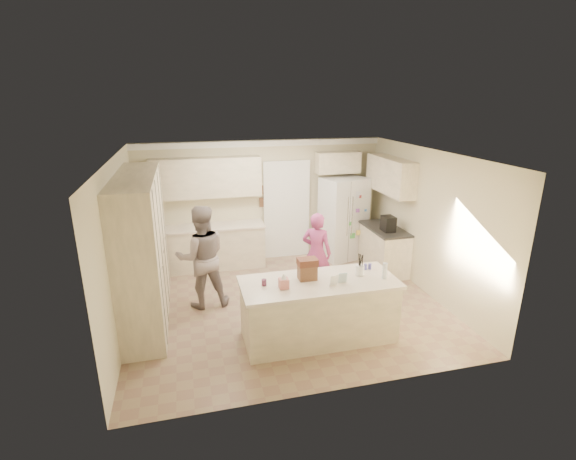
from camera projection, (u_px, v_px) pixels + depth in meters
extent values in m
cube|color=#8B7559|center=(287.00, 305.00, 7.27)|extent=(5.20, 4.60, 0.02)
cube|color=white|center=(287.00, 154.00, 6.46)|extent=(5.20, 4.60, 0.02)
cube|color=beige|center=(261.00, 201.00, 9.00)|extent=(5.20, 0.02, 2.60)
cube|color=beige|center=(336.00, 296.00, 4.74)|extent=(5.20, 0.02, 2.60)
cube|color=beige|center=(119.00, 247.00, 6.26)|extent=(0.02, 4.60, 2.60)
cube|color=beige|center=(428.00, 223.00, 7.47)|extent=(0.02, 4.60, 2.60)
cube|color=white|center=(261.00, 144.00, 8.57)|extent=(5.20, 0.08, 0.12)
cube|color=#F4E3C0|center=(143.00, 249.00, 6.56)|extent=(0.60, 2.60, 2.35)
cube|color=#F4E3C0|center=(211.00, 248.00, 8.71)|extent=(2.20, 0.60, 0.88)
cube|color=beige|center=(210.00, 227.00, 8.56)|extent=(2.24, 0.63, 0.04)
cube|color=#F4E3C0|center=(206.00, 178.00, 8.38)|extent=(2.20, 0.35, 0.80)
cube|color=black|center=(286.00, 211.00, 9.18)|extent=(0.90, 0.06, 2.10)
cube|color=white|center=(287.00, 211.00, 9.14)|extent=(1.02, 0.03, 2.22)
cube|color=brown|center=(262.00, 190.00, 8.89)|extent=(0.15, 0.02, 0.20)
cube|color=brown|center=(263.00, 202.00, 8.97)|extent=(0.15, 0.02, 0.20)
cube|color=white|center=(343.00, 218.00, 9.15)|extent=(1.05, 0.91, 1.80)
cube|color=gray|center=(349.00, 223.00, 8.82)|extent=(0.02, 0.02, 1.78)
cube|color=black|center=(340.00, 212.00, 8.69)|extent=(0.22, 0.03, 0.35)
cylinder|color=silver|center=(348.00, 216.00, 8.75)|extent=(0.02, 0.02, 0.85)
cylinder|color=silver|center=(352.00, 216.00, 8.78)|extent=(0.02, 0.02, 0.85)
cube|color=#F4E3C0|center=(338.00, 162.00, 8.96)|extent=(0.95, 0.35, 0.45)
cube|color=#F4E3C0|center=(384.00, 250.00, 8.59)|extent=(0.60, 1.20, 0.88)
cube|color=#2D2B28|center=(385.00, 229.00, 8.45)|extent=(0.63, 1.24, 0.04)
cube|color=#F4E3C0|center=(390.00, 175.00, 8.34)|extent=(0.35, 1.50, 0.70)
cube|color=black|center=(388.00, 224.00, 8.20)|extent=(0.22, 0.28, 0.30)
cube|color=#F4E3C0|center=(318.00, 311.00, 6.17)|extent=(2.20, 0.90, 0.88)
cube|color=beige|center=(319.00, 282.00, 6.02)|extent=(2.28, 0.96, 0.05)
cylinder|color=white|center=(360.00, 270.00, 6.19)|extent=(0.13, 0.13, 0.15)
cube|color=#C9716B|center=(284.00, 283.00, 5.78)|extent=(0.13, 0.13, 0.14)
cone|color=white|center=(284.00, 276.00, 5.74)|extent=(0.08, 0.08, 0.08)
cube|color=brown|center=(307.00, 272.00, 6.04)|extent=(0.26, 0.18, 0.22)
cube|color=#592D1E|center=(307.00, 262.00, 5.99)|extent=(0.28, 0.20, 0.10)
cylinder|color=#59263F|center=(264.00, 282.00, 5.86)|extent=(0.07, 0.07, 0.09)
cube|color=white|center=(334.00, 280.00, 5.84)|extent=(0.12, 0.06, 0.16)
cube|color=silver|center=(343.00, 278.00, 5.92)|extent=(0.12, 0.05, 0.16)
cylinder|color=silver|center=(385.00, 271.00, 6.06)|extent=(0.07, 0.07, 0.24)
cylinder|color=#4A49A4|center=(366.00, 267.00, 6.40)|extent=(0.05, 0.05, 0.09)
cylinder|color=#4A49A4|center=(370.00, 266.00, 6.41)|extent=(0.05, 0.05, 0.09)
imported|color=gray|center=(202.00, 257.00, 7.00)|extent=(0.91, 0.73, 1.78)
imported|color=#AC4580|center=(317.00, 253.00, 7.58)|extent=(0.65, 0.61, 1.50)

